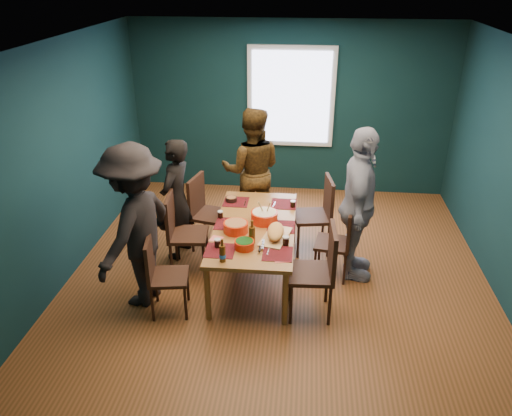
{
  "coord_description": "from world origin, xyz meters",
  "views": [
    {
      "loc": [
        0.26,
        -5.22,
        3.42
      ],
      "look_at": [
        -0.27,
        -0.17,
        0.91
      ],
      "focal_mm": 35.0,
      "sensor_mm": 36.0,
      "label": 1
    }
  ],
  "objects": [
    {
      "name": "beer_bottle_b",
      "position": [
        -0.27,
        -0.59,
        0.8
      ],
      "size": [
        0.07,
        0.07,
        0.27
      ],
      "color": "#492A0D",
      "rests_on": "dining_table"
    },
    {
      "name": "person_far_left",
      "position": [
        -1.31,
        0.24,
        0.78
      ],
      "size": [
        0.48,
        0.63,
        1.56
      ],
      "primitive_type": "imported",
      "rotation": [
        0.0,
        0.0,
        4.51
      ],
      "color": "black",
      "rests_on": "floor"
    },
    {
      "name": "cola_glass_d",
      "position": [
        -0.7,
        -0.05,
        0.75
      ],
      "size": [
        0.06,
        0.06,
        0.09
      ],
      "color": "black",
      "rests_on": "dining_table"
    },
    {
      "name": "person_right",
      "position": [
        0.89,
        -0.01,
        0.92
      ],
      "size": [
        0.52,
        1.11,
        1.85
      ],
      "primitive_type": "imported",
      "rotation": [
        0.0,
        0.0,
        1.5
      ],
      "color": "white",
      "rests_on": "floor"
    },
    {
      "name": "cola_glass_a",
      "position": [
        -0.62,
        -0.72,
        0.75
      ],
      "size": [
        0.07,
        0.07,
        0.1
      ],
      "color": "black",
      "rests_on": "dining_table"
    },
    {
      "name": "small_bowl",
      "position": [
        -0.64,
        0.42,
        0.73
      ],
      "size": [
        0.14,
        0.14,
        0.06
      ],
      "color": "black",
      "rests_on": "dining_table"
    },
    {
      "name": "person_back",
      "position": [
        -0.45,
        1.06,
        0.87
      ],
      "size": [
        0.89,
        0.72,
        1.74
      ],
      "primitive_type": "imported",
      "rotation": [
        0.0,
        0.0,
        3.21
      ],
      "color": "black",
      "rests_on": "floor"
    },
    {
      "name": "bowl_dumpling",
      "position": [
        -0.18,
        -0.09,
        0.77
      ],
      "size": [
        0.31,
        0.31,
        0.29
      ],
      "color": "red",
      "rests_on": "dining_table"
    },
    {
      "name": "chair_right_mid",
      "position": [
        0.72,
        -0.07,
        0.52
      ],
      "size": [
        0.46,
        0.46,
        0.9
      ],
      "rotation": [
        0.0,
        0.0,
        -0.16
      ],
      "color": "black",
      "rests_on": "floor"
    },
    {
      "name": "person_near_left",
      "position": [
        -1.49,
        -0.76,
        0.92
      ],
      "size": [
        0.98,
        1.32,
        1.83
      ],
      "primitive_type": "imported",
      "rotation": [
        0.0,
        0.0,
        4.44
      ],
      "color": "black",
      "rests_on": "floor"
    },
    {
      "name": "napkin_c",
      "position": [
        0.08,
        -0.88,
        0.7
      ],
      "size": [
        0.18,
        0.18,
        0.0
      ],
      "primitive_type": "cube",
      "rotation": [
        0.0,
        0.0,
        0.16
      ],
      "color": "#F16A65",
      "rests_on": "dining_table"
    },
    {
      "name": "cola_glass_b",
      "position": [
        0.1,
        -0.59,
        0.75
      ],
      "size": [
        0.07,
        0.07,
        0.1
      ],
      "color": "black",
      "rests_on": "dining_table"
    },
    {
      "name": "napkin_a",
      "position": [
        0.05,
        -0.15,
        0.7
      ],
      "size": [
        0.16,
        0.16,
        0.0
      ],
      "primitive_type": "cube",
      "rotation": [
        0.0,
        0.0,
        0.16
      ],
      "color": "#F16A65",
      "rests_on": "dining_table"
    },
    {
      "name": "chair_left_near",
      "position": [
        -1.2,
        -0.95,
        0.52
      ],
      "size": [
        0.46,
        0.46,
        0.89
      ],
      "rotation": [
        0.0,
        0.0,
        0.16
      ],
      "color": "black",
      "rests_on": "floor"
    },
    {
      "name": "room",
      "position": [
        0.0,
        0.27,
        1.37
      ],
      "size": [
        5.01,
        5.01,
        2.71
      ],
      "color": "brown",
      "rests_on": "ground"
    },
    {
      "name": "napkin_b",
      "position": [
        -0.66,
        -0.55,
        0.7
      ],
      "size": [
        0.16,
        0.16,
        0.0
      ],
      "primitive_type": "cube",
      "rotation": [
        0.0,
        0.0,
        -0.24
      ],
      "color": "#F16A65",
      "rests_on": "dining_table"
    },
    {
      "name": "dining_table",
      "position": [
        -0.28,
        -0.19,
        0.63
      ],
      "size": [
        0.94,
        1.85,
        0.7
      ],
      "rotation": [
        0.0,
        0.0,
        0.01
      ],
      "color": "olive",
      "rests_on": "floor"
    },
    {
      "name": "chair_right_far",
      "position": [
        0.48,
        0.54,
        0.59
      ],
      "size": [
        0.52,
        0.52,
        1.0
      ],
      "rotation": [
        0.0,
        0.0,
        0.17
      ],
      "color": "black",
      "rests_on": "floor"
    },
    {
      "name": "chair_left_mid",
      "position": [
        -1.18,
        -0.13,
        0.58
      ],
      "size": [
        0.49,
        0.49,
        1.0
      ],
      "rotation": [
        0.0,
        0.0,
        0.1
      ],
      "color": "black",
      "rests_on": "floor"
    },
    {
      "name": "cutting_board",
      "position": [
        -0.02,
        -0.45,
        0.76
      ],
      "size": [
        0.36,
        0.64,
        0.14
      ],
      "rotation": [
        0.0,
        0.0,
        -0.24
      ],
      "color": "tan",
      "rests_on": "dining_table"
    },
    {
      "name": "chair_right_near",
      "position": [
        0.47,
        -0.81,
        0.6
      ],
      "size": [
        0.49,
        0.49,
        1.03
      ],
      "rotation": [
        0.0,
        0.0,
        0.05
      ],
      "color": "black",
      "rests_on": "floor"
    },
    {
      "name": "bowl_herbs",
      "position": [
        -0.33,
        -0.71,
        0.75
      ],
      "size": [
        0.21,
        0.21,
        0.09
      ],
      "color": "red",
      "rests_on": "dining_table"
    },
    {
      "name": "beer_bottle_a",
      "position": [
        -0.52,
        -0.99,
        0.79
      ],
      "size": [
        0.07,
        0.07,
        0.25
      ],
      "color": "#492A0D",
      "rests_on": "dining_table"
    },
    {
      "name": "chair_left_far",
      "position": [
        -1.01,
        0.47,
        0.57
      ],
      "size": [
        0.53,
        0.53,
        0.99
      ],
      "rotation": [
        0.0,
        0.0,
        -0.23
      ],
      "color": "black",
      "rests_on": "floor"
    },
    {
      "name": "cola_glass_c",
      "position": [
        0.14,
        0.33,
        0.75
      ],
      "size": [
        0.06,
        0.06,
        0.09
      ],
      "color": "black",
      "rests_on": "dining_table"
    },
    {
      "name": "bowl_salad",
      "position": [
        -0.48,
        -0.36,
        0.76
      ],
      "size": [
        0.28,
        0.28,
        0.12
      ],
      "color": "red",
      "rests_on": "dining_table"
    }
  ]
}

